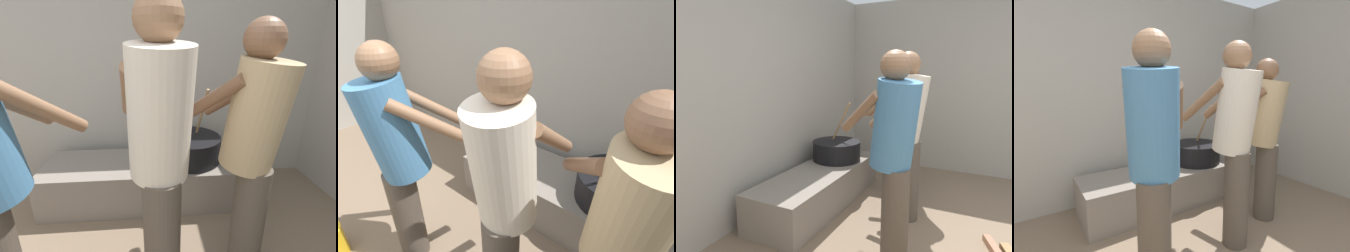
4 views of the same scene
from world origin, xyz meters
The scene contains 5 objects.
block_enclosure_rear centered at (0.00, 2.34, 1.23)m, with size 5.50×0.20×2.45m, color #9E998E.
hearth_ledge centered at (0.75, 1.82, 0.20)m, with size 1.83×0.60×0.39m, color slate.
cooking_pot_main centered at (1.16, 1.84, 0.51)m, with size 0.57×0.57×0.68m.
cook_in_tan_shirt centered at (1.37, 1.04, 0.88)m, with size 0.65×0.70×1.54m.
cook_in_cream_shirt centered at (0.85, 0.92, 0.93)m, with size 0.39×0.70×1.62m.
Camera 1 is at (0.80, -0.11, 1.41)m, focal length 24.87 mm.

